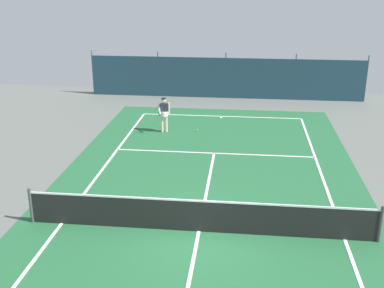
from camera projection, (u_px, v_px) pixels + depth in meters
The scene contains 7 objects.
ground_plane at pixel (199, 231), 13.76m from camera, with size 36.00×36.00×0.00m, color slate.
court_surface at pixel (199, 231), 13.76m from camera, with size 11.02×26.60×0.01m.
tennis_net at pixel (199, 216), 13.59m from camera, with size 10.12×0.10×1.10m.
back_fence at pixel (226, 85), 28.90m from camera, with size 16.30×0.98×2.70m.
tennis_player at pixel (164, 112), 22.12m from camera, with size 0.57×0.82×1.64m.
tennis_ball_near_player at pixel (197, 130), 22.64m from camera, with size 0.07×0.07×0.07m, color #CCDB33.
parked_car at pixel (285, 77), 30.39m from camera, with size 2.16×4.28×1.68m.
Camera 1 is at (1.17, -12.06, 7.01)m, focal length 44.57 mm.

